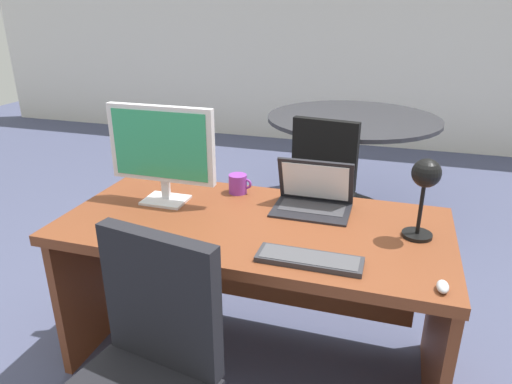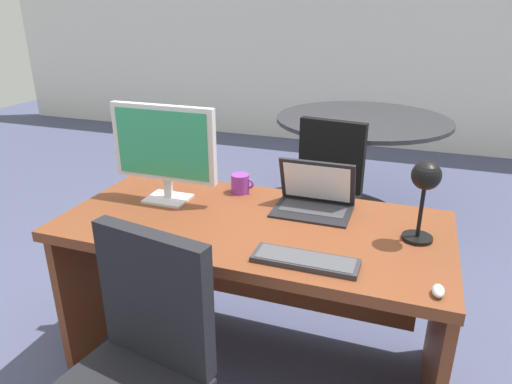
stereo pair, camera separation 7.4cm
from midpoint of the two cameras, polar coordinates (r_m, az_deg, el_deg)
ground at (r=3.64m, az=6.22°, el=-4.48°), size 12.00×12.00×0.00m
back_wall at (r=5.77m, az=12.07°, el=19.42°), size 10.00×0.10×2.80m
desk at (r=2.13m, az=-0.97°, el=-7.97°), size 1.65×0.80×0.75m
monitor at (r=2.16m, az=-12.50°, el=5.32°), size 0.51×0.16×0.46m
laptop at (r=2.12m, az=6.10°, el=-0.19°), size 0.34×0.25×0.23m
keyboard at (r=1.70m, az=5.31°, el=-8.23°), size 0.38×0.12×0.02m
mouse at (r=1.64m, az=20.71°, el=-10.81°), size 0.04×0.07×0.03m
desk_lamp at (r=1.86m, az=18.94°, el=1.03°), size 0.12×0.14×0.34m
coffee_mug at (r=2.29m, az=-3.13°, el=1.01°), size 0.12×0.09×0.09m
meeting_table at (r=3.80m, az=11.08°, el=6.22°), size 1.34×1.34×0.80m
meeting_chair_near at (r=3.07m, az=6.52°, el=-1.89°), size 0.56×0.56×0.93m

